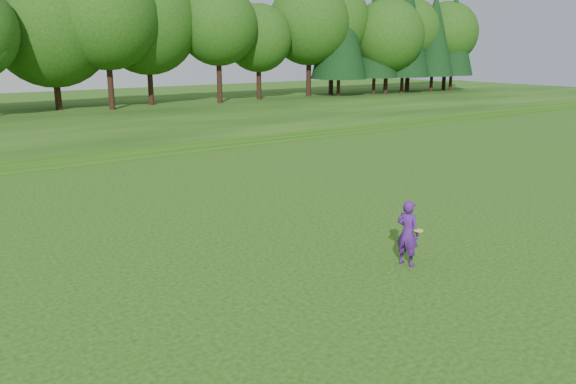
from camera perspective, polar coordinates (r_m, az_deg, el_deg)
ground at (r=13.08m, az=6.65°, el=-10.95°), size 140.00×140.00×0.00m
berm at (r=43.75m, az=-24.83°, el=6.22°), size 130.00×30.00×0.60m
walking_path at (r=30.30m, az=-19.56°, el=3.05°), size 130.00×1.60×0.04m
treeline at (r=47.43m, az=-26.85°, el=16.04°), size 104.00×7.00×15.00m
woman at (r=15.04m, az=12.07°, el=-4.09°), size 0.54×0.79×1.77m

